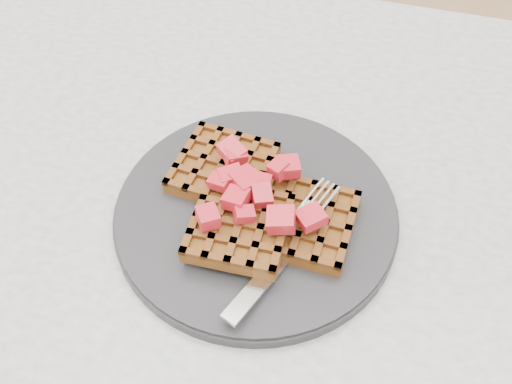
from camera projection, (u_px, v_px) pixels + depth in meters
table at (376, 283)px, 0.66m from camera, size 1.20×0.80×0.75m
plate at (256, 212)px, 0.57m from camera, size 0.28×0.28×0.02m
waffles at (255, 203)px, 0.56m from camera, size 0.19×0.17×0.03m
strawberry_pile at (256, 183)px, 0.54m from camera, size 0.15×0.15×0.02m
fork at (290, 245)px, 0.53m from camera, size 0.08×0.18×0.02m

